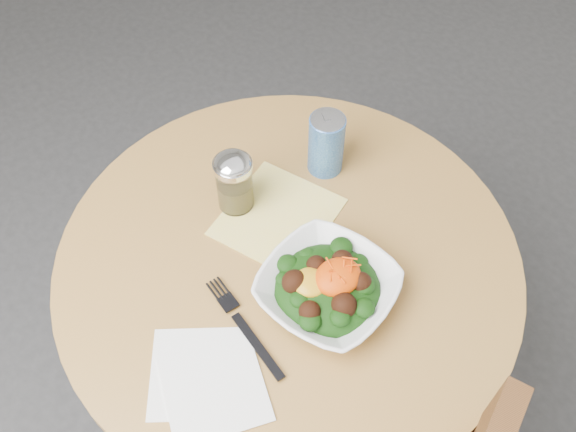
# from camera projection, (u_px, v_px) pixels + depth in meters

# --- Properties ---
(ground) EXTENTS (6.00, 6.00, 0.00)m
(ground) POSITION_uv_depth(u_px,v_px,m) (288.00, 398.00, 1.84)
(ground) COLOR #2D2D30
(ground) RESTS_ON ground
(table) EXTENTS (0.90, 0.90, 0.75)m
(table) POSITION_uv_depth(u_px,v_px,m) (288.00, 305.00, 1.40)
(table) COLOR black
(table) RESTS_ON ground
(cloth_napkin) EXTENTS (0.28, 0.27, 0.00)m
(cloth_napkin) POSITION_uv_depth(u_px,v_px,m) (278.00, 217.00, 1.29)
(cloth_napkin) COLOR yellow
(cloth_napkin) RESTS_ON table
(paper_napkins) EXTENTS (0.23, 0.26, 0.00)m
(paper_napkins) POSITION_uv_depth(u_px,v_px,m) (207.00, 380.00, 1.09)
(paper_napkins) COLOR white
(paper_napkins) RESTS_ON table
(salad_bowl) EXTENTS (0.30, 0.30, 0.09)m
(salad_bowl) POSITION_uv_depth(u_px,v_px,m) (328.00, 288.00, 1.16)
(salad_bowl) COLOR white
(salad_bowl) RESTS_ON table
(fork) EXTENTS (0.03, 0.23, 0.00)m
(fork) POSITION_uv_depth(u_px,v_px,m) (242.00, 324.00, 1.14)
(fork) COLOR black
(fork) RESTS_ON table
(spice_shaker) EXTENTS (0.08, 0.08, 0.14)m
(spice_shaker) POSITION_uv_depth(u_px,v_px,m) (234.00, 182.00, 1.26)
(spice_shaker) COLOR silver
(spice_shaker) RESTS_ON table
(beverage_can) EXTENTS (0.07, 0.07, 0.14)m
(beverage_can) POSITION_uv_depth(u_px,v_px,m) (326.00, 144.00, 1.32)
(beverage_can) COLOR navy
(beverage_can) RESTS_ON table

